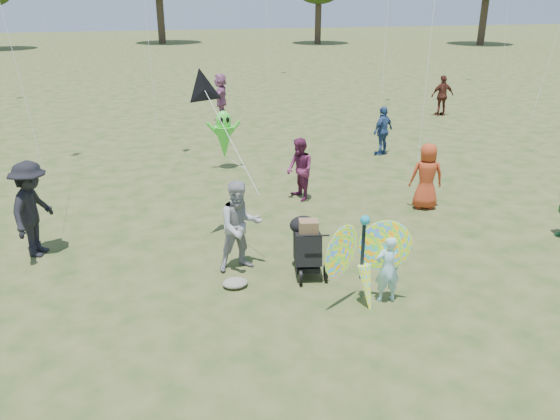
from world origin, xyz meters
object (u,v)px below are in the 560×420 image
object	(u,v)px
adult_man	(240,226)
jogging_stroller	(306,243)
crowd_c	(383,131)
crowd_a	(427,176)
crowd_b	(33,209)
crowd_h	(442,96)
crowd_e	(300,169)
butterfly_kite	(365,261)
child_girl	(388,269)
alien_kite	(224,137)
crowd_j	(221,96)

from	to	relation	value
adult_man	jogging_stroller	size ratio (longest dim) A/B	1.57
crowd_c	crowd_a	bearing A→B (deg)	47.50
crowd_b	crowd_h	distance (m)	17.95
crowd_h	crowd_e	bearing A→B (deg)	45.89
crowd_b	butterfly_kite	distance (m)	6.48
crowd_h	butterfly_kite	size ratio (longest dim) A/B	0.95
crowd_b	child_girl	bearing A→B (deg)	-101.24
child_girl	crowd_c	size ratio (longest dim) A/B	0.77
butterfly_kite	alien_kite	world-z (taller)	alien_kite
crowd_c	crowd_e	distance (m)	5.06
crowd_e	crowd_h	bearing A→B (deg)	124.00
crowd_a	alien_kite	distance (m)	6.09
crowd_j	alien_kite	bearing A→B (deg)	13.19
crowd_h	crowd_j	distance (m)	9.43
child_girl	crowd_c	distance (m)	9.29
crowd_b	alien_kite	distance (m)	6.62
child_girl	butterfly_kite	size ratio (longest dim) A/B	0.67
crowd_e	butterfly_kite	distance (m)	5.17
crowd_a	butterfly_kite	world-z (taller)	butterfly_kite
crowd_a	jogging_stroller	distance (m)	4.52
crowd_b	crowd_h	size ratio (longest dim) A/B	1.13
crowd_e	alien_kite	size ratio (longest dim) A/B	0.90
adult_man	crowd_c	world-z (taller)	adult_man
adult_man	crowd_e	size ratio (longest dim) A/B	1.10
jogging_stroller	butterfly_kite	world-z (taller)	butterfly_kite
jogging_stroller	butterfly_kite	bearing A→B (deg)	-54.67
crowd_b	alien_kite	size ratio (longest dim) A/B	1.10
alien_kite	crowd_j	bearing A→B (deg)	80.44
alien_kite	crowd_e	bearing A→B (deg)	-67.15
adult_man	crowd_e	distance (m)	3.98
crowd_e	jogging_stroller	size ratio (longest dim) A/B	1.42
adult_man	crowd_c	distance (m)	8.95
crowd_j	alien_kite	distance (m)	7.38
crowd_c	crowd_h	bearing A→B (deg)	-165.23
child_girl	crowd_e	bearing A→B (deg)	-86.28
crowd_b	crowd_h	xyz separation A→B (m)	(15.05, 9.79, -0.11)
crowd_j	butterfly_kite	xyz separation A→B (m)	(-0.47, -15.54, -0.11)
child_girl	butterfly_kite	bearing A→B (deg)	7.13
crowd_b	jogging_stroller	xyz separation A→B (m)	(4.87, -2.22, -0.35)
crowd_j	crowd_c	bearing A→B (deg)	51.76
crowd_a	crowd_e	distance (m)	3.08
child_girl	butterfly_kite	distance (m)	0.48
crowd_j	butterfly_kite	bearing A→B (deg)	21.02
alien_kite	butterfly_kite	bearing A→B (deg)	-84.78
child_girl	crowd_h	size ratio (longest dim) A/B	0.70
child_girl	crowd_j	distance (m)	15.53
crowd_e	crowd_j	size ratio (longest dim) A/B	0.85
adult_man	crowd_j	bearing A→B (deg)	74.32
crowd_a	butterfly_kite	bearing A→B (deg)	65.27
child_girl	crowd_c	bearing A→B (deg)	-110.34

